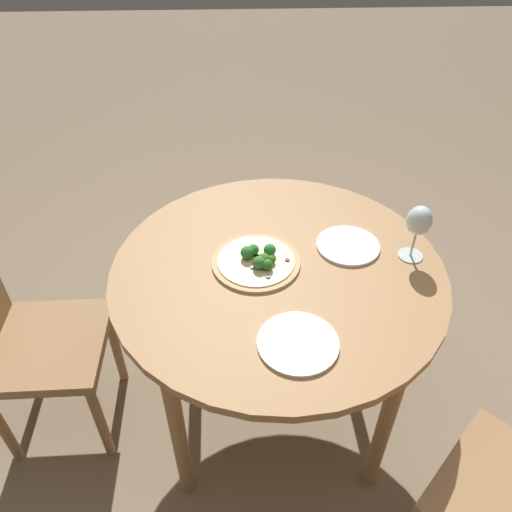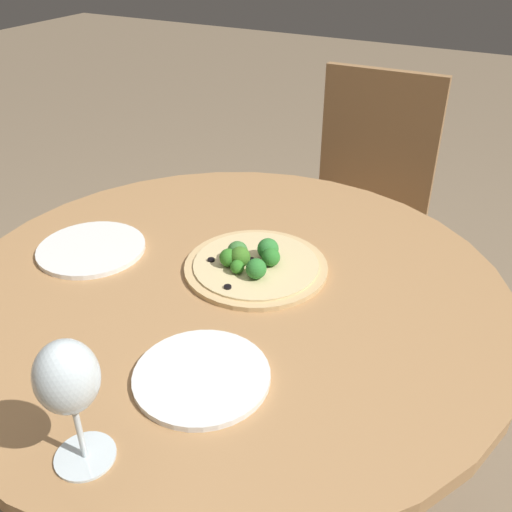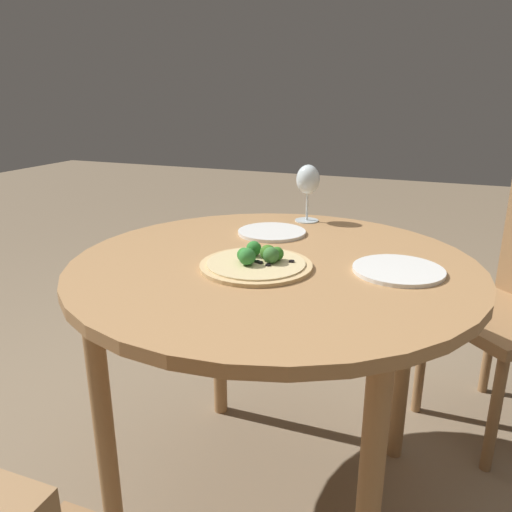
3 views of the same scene
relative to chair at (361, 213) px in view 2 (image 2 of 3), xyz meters
name	(u,v)px [view 2 (image 2 of 3)]	position (x,y,z in m)	size (l,w,h in m)	color
dining_table	(230,319)	(0.87, 0.01, 0.17)	(1.05, 1.05, 0.75)	#A87A4C
chair	(361,213)	(0.00, 0.00, 0.00)	(0.41, 0.41, 0.94)	#997047
pizza	(254,264)	(0.81, 0.03, 0.27)	(0.28, 0.28, 0.06)	tan
wine_glass	(68,381)	(1.30, 0.05, 0.39)	(0.08, 0.08, 0.19)	silver
plate_near	(91,249)	(0.90, -0.30, 0.26)	(0.22, 0.22, 0.01)	white
plate_far	(202,376)	(1.11, 0.11, 0.26)	(0.21, 0.21, 0.01)	white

